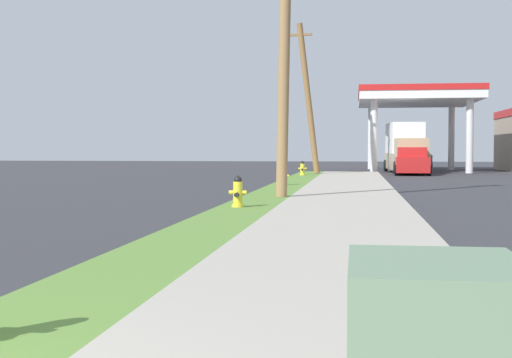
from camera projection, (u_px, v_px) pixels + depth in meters
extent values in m
cylinder|color=yellow|center=(238.00, 206.00, 16.68)|extent=(0.29, 0.29, 0.06)
cylinder|color=yellow|center=(238.00, 194.00, 16.67)|extent=(0.22, 0.22, 0.60)
sphere|color=black|center=(238.00, 180.00, 16.65)|extent=(0.19, 0.19, 0.19)
cylinder|color=black|center=(238.00, 177.00, 16.65)|extent=(0.06, 0.06, 0.05)
cylinder|color=yellow|center=(231.00, 192.00, 16.69)|extent=(0.10, 0.09, 0.09)
cylinder|color=yellow|center=(245.00, 192.00, 16.64)|extent=(0.10, 0.09, 0.09)
cylinder|color=black|center=(237.00, 195.00, 16.50)|extent=(0.11, 0.12, 0.11)
cylinder|color=yellow|center=(284.00, 184.00, 26.86)|extent=(0.29, 0.29, 0.06)
cylinder|color=yellow|center=(284.00, 177.00, 26.85)|extent=(0.22, 0.22, 0.60)
sphere|color=black|center=(284.00, 168.00, 26.83)|extent=(0.19, 0.19, 0.19)
cylinder|color=black|center=(284.00, 166.00, 26.83)|extent=(0.06, 0.06, 0.05)
cylinder|color=yellow|center=(279.00, 176.00, 26.87)|extent=(0.10, 0.09, 0.09)
cylinder|color=yellow|center=(288.00, 176.00, 26.82)|extent=(0.10, 0.09, 0.09)
cylinder|color=black|center=(283.00, 177.00, 26.68)|extent=(0.11, 0.12, 0.11)
cylinder|color=yellow|center=(302.00, 175.00, 36.64)|extent=(0.29, 0.29, 0.06)
cylinder|color=yellow|center=(302.00, 169.00, 36.63)|extent=(0.22, 0.22, 0.60)
sphere|color=black|center=(302.00, 163.00, 36.61)|extent=(0.19, 0.19, 0.19)
cylinder|color=black|center=(302.00, 161.00, 36.61)|extent=(0.06, 0.06, 0.05)
cylinder|color=yellow|center=(299.00, 168.00, 36.65)|extent=(0.10, 0.09, 0.09)
cylinder|color=yellow|center=(306.00, 168.00, 36.60)|extent=(0.10, 0.09, 0.09)
cylinder|color=black|center=(302.00, 170.00, 36.46)|extent=(0.11, 0.12, 0.11)
cylinder|color=#937047|center=(285.00, 32.00, 20.03)|extent=(0.53, 0.39, 9.35)
cylinder|color=olive|center=(308.00, 98.00, 38.78)|extent=(1.35, 0.47, 8.27)
cube|color=olive|center=(299.00, 35.00, 38.76)|extent=(1.40, 0.28, 0.12)
cylinder|color=silver|center=(374.00, 136.00, 43.54)|extent=(0.44, 0.44, 4.52)
cylinder|color=silver|center=(470.00, 136.00, 42.74)|extent=(0.44, 0.44, 4.52)
cylinder|color=silver|center=(371.00, 138.00, 51.70)|extent=(0.44, 0.44, 4.52)
cylinder|color=silver|center=(451.00, 138.00, 50.90)|extent=(0.44, 0.44, 4.52)
cube|color=white|center=(416.00, 100.00, 47.12)|extent=(7.53, 10.05, 0.50)
cube|color=red|center=(416.00, 93.00, 47.10)|extent=(7.63, 10.15, 0.36)
cube|color=#47474C|center=(421.00, 160.00, 43.21)|extent=(0.70, 1.10, 1.60)
cube|color=#47474C|center=(411.00, 158.00, 51.36)|extent=(0.70, 1.10, 1.60)
cube|color=red|center=(411.00, 164.00, 40.48)|extent=(1.95, 4.55, 0.85)
cube|color=red|center=(412.00, 152.00, 40.23)|extent=(1.66, 2.07, 0.56)
cylinder|color=black|center=(395.00, 169.00, 42.31)|extent=(0.24, 0.61, 0.60)
cylinder|color=black|center=(425.00, 169.00, 42.03)|extent=(0.24, 0.61, 0.60)
cylinder|color=black|center=(397.00, 170.00, 38.96)|extent=(0.24, 0.61, 0.60)
cylinder|color=black|center=(429.00, 170.00, 38.68)|extent=(0.24, 0.61, 0.60)
cube|color=navy|center=(415.00, 160.00, 54.14)|extent=(2.14, 4.62, 0.85)
cube|color=navy|center=(416.00, 151.00, 53.89)|extent=(1.74, 2.13, 0.56)
cylinder|color=black|center=(401.00, 164.00, 55.91)|extent=(0.26, 0.61, 0.60)
cylinder|color=black|center=(423.00, 164.00, 55.79)|extent=(0.26, 0.61, 0.60)
cylinder|color=black|center=(407.00, 165.00, 52.52)|extent=(0.26, 0.61, 0.60)
cylinder|color=black|center=(430.00, 165.00, 52.40)|extent=(0.26, 0.61, 0.60)
cube|color=tan|center=(406.00, 161.00, 43.84)|extent=(2.43, 6.52, 1.00)
cube|color=white|center=(405.00, 138.00, 44.54)|extent=(2.22, 4.09, 1.90)
cube|color=tan|center=(411.00, 146.00, 41.76)|extent=(1.97, 2.17, 0.90)
cylinder|color=black|center=(429.00, 168.00, 41.14)|extent=(0.27, 0.77, 0.76)
cylinder|color=black|center=(396.00, 168.00, 41.28)|extent=(0.27, 0.77, 0.76)
cylinder|color=black|center=(415.00, 166.00, 46.43)|extent=(0.27, 0.77, 0.76)
cylinder|color=black|center=(386.00, 166.00, 46.56)|extent=(0.27, 0.77, 0.76)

